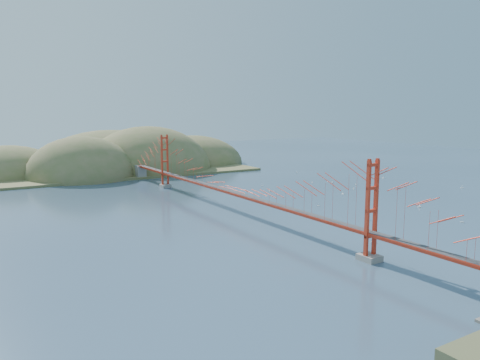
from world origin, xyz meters
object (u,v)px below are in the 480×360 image
bridge (234,171)px  sailboat_0 (368,219)px  sailboat_2 (419,206)px  sailboat_1 (318,205)px

bridge → sailboat_0: (14.88, -15.93, -6.85)m
bridge → sailboat_2: size_ratio=128.80×
sailboat_1 → bridge: bearing=166.6°
bridge → sailboat_2: 33.63m
sailboat_0 → sailboat_2: 15.11m
bridge → sailboat_2: bearing=-24.9°
bridge → sailboat_0: bridge is taller
sailboat_2 → bridge: bearing=155.1°
sailboat_1 → sailboat_0: sailboat_0 is taller
sailboat_0 → sailboat_2: size_ratio=0.97×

